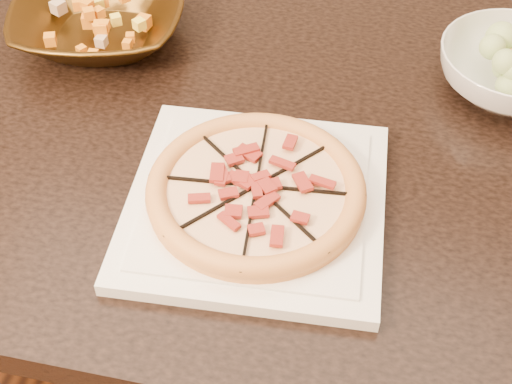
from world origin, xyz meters
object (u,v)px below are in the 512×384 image
bronze_bowl (100,21)px  dining_table (215,165)px  plate (256,203)px  pizza (256,190)px

bronze_bowl → dining_table: bearing=-29.9°
plate → pizza: pizza is taller
dining_table → bronze_bowl: (-0.21, 0.12, 0.14)m
pizza → bronze_bowl: size_ratio=1.00×
dining_table → bronze_bowl: 0.28m
pizza → bronze_bowl: bearing=137.8°
pizza → bronze_bowl: bronze_bowl is taller
dining_table → pizza: bearing=-57.7°
plate → bronze_bowl: 0.43m
plate → pizza: bearing=146.8°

